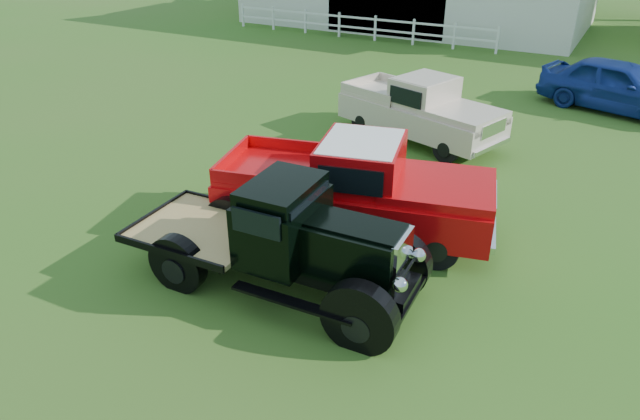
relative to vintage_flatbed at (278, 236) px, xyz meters
The scene contains 6 objects.
ground 1.03m from the vintage_flatbed, 97.10° to the right, with size 120.00×120.00×0.00m, color #2E6A19.
fence_rail 21.47m from the vintage_flatbed, 111.91° to the left, with size 14.20×0.16×1.20m, color white, non-canonical shape.
vintage_flatbed is the anchor object (origin of this frame).
red_pickup 2.37m from the vintage_flatbed, 82.88° to the left, with size 5.56×2.13×2.03m, color red, non-canonical shape.
white_pickup 7.99m from the vintage_flatbed, 92.66° to the left, with size 4.86×1.89×1.79m, color beige, non-canonical shape.
misc_car_blue 14.23m from the vintage_flatbed, 72.24° to the left, with size 1.96×4.87×1.66m, color navy.
Camera 1 is at (4.60, -6.81, 5.93)m, focal length 32.00 mm.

